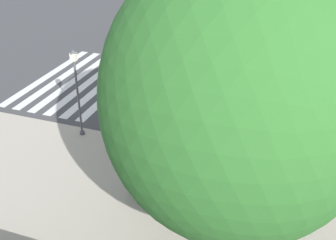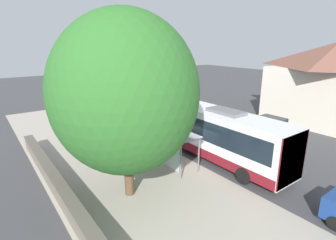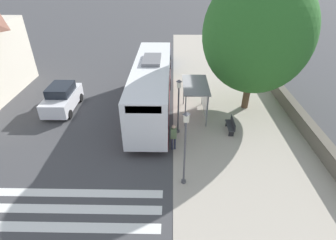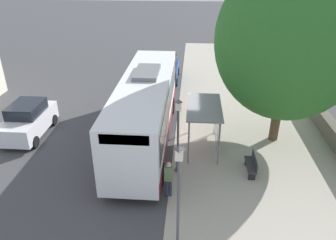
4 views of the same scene
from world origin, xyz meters
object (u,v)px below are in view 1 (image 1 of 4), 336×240
Objects in this scene: bus_shelter at (219,134)px; bench at (148,187)px; pedestrian at (139,120)px; shade_tree at (238,98)px; street_lamp_near at (175,105)px; bus at (252,104)px; parked_car_far_lane at (269,70)px; street_lamp_far at (77,86)px.

bus_shelter reaches higher than bench.
pedestrian is 0.18× the size of shade_tree.
street_lamp_near is 0.39× the size of shade_tree.
bus reaches higher than pedestrian.
pedestrian is 4.24m from bench.
shade_tree reaches higher than parked_car_far_lane.
pedestrian is 1.20× the size of bench.
pedestrian is 0.46× the size of street_lamp_near.
parked_car_far_lane is (8.73, -7.43, -1.57)m from street_lamp_far.
bus is 5.06m from pedestrian.
bus is 7.76m from street_lamp_far.
bus_shelter reaches higher than parked_car_far_lane.
street_lamp_far is 9.80m from shade_tree.
street_lamp_far is (-2.08, 7.45, 0.58)m from bus.
pedestrian is (1.64, 4.04, -1.00)m from bus_shelter.
pedestrian reaches higher than bench.
shade_tree is 14.38m from parked_car_far_lane.
street_lamp_far reaches higher than bus.
street_lamp_far is at bearing 80.56° from bus_shelter.
street_lamp_near is (3.44, 0.15, 1.75)m from bench.
street_lamp_near is at bearing 122.23° from bus.
street_lamp_near is 6.98m from shade_tree.
street_lamp_far is at bearing 100.72° from pedestrian.
street_lamp_far is (1.13, 6.77, 0.48)m from bus_shelter.
street_lamp_far is at bearing 92.89° from street_lamp_near.
street_lamp_near is at bearing 161.11° from parked_car_far_lane.
street_lamp_near is 0.88× the size of street_lamp_far.
bus is 2.79× the size of parked_car_far_lane.
street_lamp_near is 4.53m from street_lamp_far.
shade_tree is at bearing -177.81° from parked_car_far_lane.
pedestrian is 9.46m from parked_car_far_lane.
parked_car_far_lane is at bearing 0.23° from bus.
bus is 3.48m from street_lamp_near.
bus reaches higher than parked_car_far_lane.
pedestrian is at bearing 43.94° from shade_tree.
shade_tree is (-3.77, -1.18, 3.47)m from bus_shelter.
street_lamp_far reaches higher than parked_car_far_lane.
pedestrian is 0.43× the size of parked_car_far_lane.
parked_car_far_lane reaches higher than pedestrian.
shade_tree is at bearing -121.66° from street_lamp_far.
parked_car_far_lane is at bearing -13.02° from bench.
bench is 0.15× the size of shade_tree.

